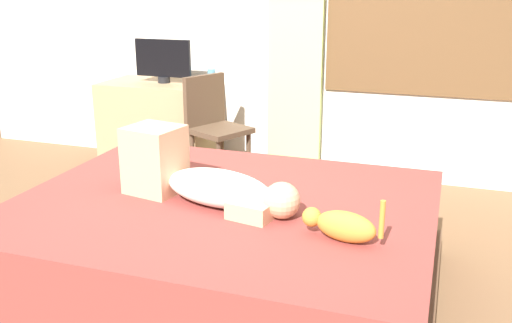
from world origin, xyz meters
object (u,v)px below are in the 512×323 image
at_px(tv_monitor, 163,60).
at_px(bed, 225,247).
at_px(person_lying, 201,179).
at_px(desk, 160,126).
at_px(cat, 342,225).
at_px(cup, 212,75).
at_px(chair_by_desk, 214,123).

bearing_deg(tv_monitor, bed, -54.84).
height_order(person_lying, tv_monitor, tv_monitor).
bearing_deg(person_lying, desk, 123.59).
height_order(cat, cup, cup).
relative_size(person_lying, cat, 2.66).
bearing_deg(cup, chair_by_desk, -65.96).
bearing_deg(cat, person_lying, 163.20).
xyz_separation_m(desk, tv_monitor, (0.06, 0.00, 0.55)).
xyz_separation_m(cat, tv_monitor, (-1.85, 1.99, 0.35)).
bearing_deg(desk, person_lying, -56.41).
bearing_deg(cup, person_lying, -68.31).
distance_m(person_lying, cat, 0.77).
bearing_deg(chair_by_desk, desk, 156.35).
height_order(tv_monitor, chair_by_desk, tv_monitor).
xyz_separation_m(desk, chair_by_desk, (0.60, -0.26, 0.14)).
bearing_deg(bed, cat, -22.54).
distance_m(bed, person_lying, 0.39).
bearing_deg(cat, bed, 157.46).
xyz_separation_m(cat, cup, (-1.52, 2.21, 0.21)).
relative_size(desk, tv_monitor, 1.87).
height_order(person_lying, desk, person_lying).
height_order(desk, cup, cup).
height_order(bed, tv_monitor, tv_monitor).
distance_m(person_lying, desk, 2.14).
relative_size(desk, cup, 9.27).
bearing_deg(person_lying, cat, -16.80).
bearing_deg(chair_by_desk, person_lying, -69.08).
relative_size(bed, desk, 2.31).
height_order(tv_monitor, cup, tv_monitor).
bearing_deg(desk, bed, -53.61).
xyz_separation_m(person_lying, desk, (-1.18, 1.77, -0.25)).
distance_m(cat, tv_monitor, 2.74).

